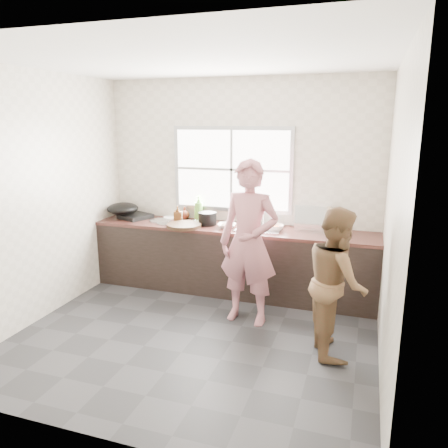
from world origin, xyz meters
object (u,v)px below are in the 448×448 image
(bowl_held, at_px, (252,230))
(bottle_brown_short, at_px, (185,213))
(plate_food, at_px, (172,217))
(pot_lid_right, at_px, (166,223))
(bowl_crabs, at_px, (274,228))
(burner, at_px, (135,216))
(dish_rack, at_px, (313,216))
(cutting_board, at_px, (184,226))
(person_side, at_px, (337,282))
(glass_jar, at_px, (180,216))
(bottle_green, at_px, (199,208))
(woman, at_px, (249,248))
(black_pot, at_px, (207,219))
(pot_lid_left, at_px, (160,221))
(wok, at_px, (123,209))
(bowl_mince, at_px, (227,226))
(bottle_brown_tall, at_px, (178,215))

(bowl_held, height_order, bottle_brown_short, bottle_brown_short)
(plate_food, height_order, pot_lid_right, plate_food)
(bowl_crabs, relative_size, burner, 0.51)
(bowl_crabs, bearing_deg, dish_rack, 28.46)
(cutting_board, bearing_deg, bowl_held, 0.00)
(person_side, relative_size, glass_jar, 12.56)
(bottle_green, relative_size, dish_rack, 0.79)
(woman, bearing_deg, person_side, -16.56)
(black_pot, height_order, pot_lid_left, black_pot)
(burner, relative_size, pot_lid_left, 1.33)
(bowl_held, xyz_separation_m, bottle_brown_short, (-1.06, 0.44, 0.04))
(bowl_held, xyz_separation_m, black_pot, (-0.64, 0.21, 0.05))
(wok, bearing_deg, bowl_held, -6.05)
(wok, height_order, pot_lid_left, wok)
(black_pot, distance_m, dish_rack, 1.33)
(bowl_mince, distance_m, bottle_brown_short, 0.77)
(bottle_green, relative_size, bottle_brown_tall, 1.66)
(pot_lid_left, bearing_deg, cutting_board, -25.82)
(person_side, xyz_separation_m, bowl_crabs, (-0.84, 1.12, 0.18))
(person_side, distance_m, glass_jar, 2.54)
(person_side, distance_m, bottle_brown_short, 2.54)
(bowl_crabs, distance_m, bottle_brown_tall, 1.30)
(black_pot, distance_m, pot_lid_right, 0.56)
(dish_rack, bearing_deg, wok, -176.67)
(bottle_brown_tall, xyz_separation_m, glass_jar, (-0.04, 0.15, -0.04))
(plate_food, bearing_deg, dish_rack, -0.40)
(black_pot, height_order, bottle_brown_tall, bottle_brown_tall)
(black_pot, relative_size, bottle_brown_short, 1.51)
(pot_lid_right, bearing_deg, bottle_green, 44.81)
(woman, xyz_separation_m, dish_rack, (0.56, 0.98, 0.18))
(woman, relative_size, bottle_brown_short, 10.91)
(woman, distance_m, bowl_held, 0.57)
(pot_lid_right, bearing_deg, dish_rack, 9.67)
(bowl_crabs, relative_size, glass_jar, 1.66)
(bowl_mince, relative_size, bottle_brown_short, 1.48)
(woman, xyz_separation_m, bowl_mince, (-0.47, 0.68, 0.05))
(person_side, relative_size, bowl_held, 6.47)
(bottle_green, xyz_separation_m, wok, (-1.02, -0.24, -0.03))
(cutting_board, relative_size, bowl_mince, 1.92)
(bowl_crabs, xyz_separation_m, plate_food, (-1.48, 0.25, -0.02))
(bowl_held, relative_size, glass_jar, 1.94)
(burner, bearing_deg, pot_lid_right, -16.02)
(person_side, height_order, dish_rack, person_side)
(cutting_board, height_order, bowl_held, bowl_held)
(bottle_green, distance_m, wok, 1.05)
(glass_jar, xyz_separation_m, pot_lid_right, (-0.08, -0.27, -0.05))
(plate_food, relative_size, bottle_brown_short, 1.55)
(black_pot, bearing_deg, woman, -45.10)
(bowl_held, relative_size, pot_lid_left, 0.79)
(woman, relative_size, wok, 3.99)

